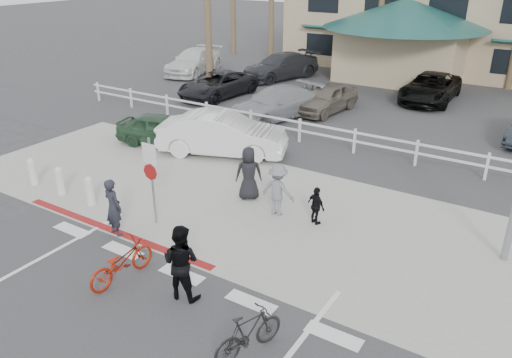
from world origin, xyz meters
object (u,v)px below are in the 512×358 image
Objects in this scene: sign_post at (152,177)px; bike_black at (249,333)px; car_white_sedan at (222,134)px; bike_red at (121,262)px; car_red_compact at (162,130)px.

bike_black is (5.09, -2.91, -0.97)m from sign_post.
sign_post is at bearing -9.80° from bike_black.
car_white_sedan is at bearing -31.60° from bike_black.
bike_red is (1.23, -2.48, -0.97)m from sign_post.
bike_black is at bearing 178.06° from bike_red.
bike_black is 0.33× the size of car_white_sedan.
car_white_sedan reaches higher than bike_red.
bike_black is 0.43× the size of car_red_compact.
bike_red is at bearing 178.65° from car_white_sedan.
sign_post is at bearing 175.26° from car_white_sedan.
bike_red is 3.88m from bike_black.
sign_post is 0.59× the size of car_white_sedan.
bike_black is at bearing -29.76° from sign_post.
bike_red is at bearing 13.59° from bike_black.
car_white_sedan is at bearing -66.14° from bike_red.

